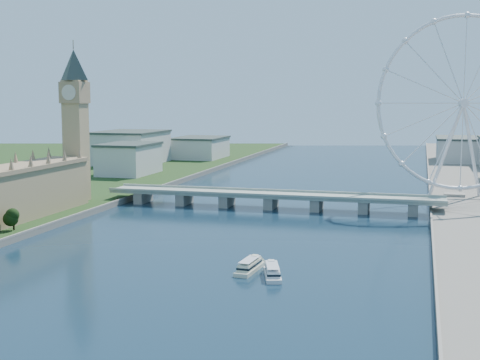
% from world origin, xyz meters
% --- Properties ---
extents(big_ben, '(20.02, 20.02, 110.00)m').
position_xyz_m(big_ben, '(-128.00, 278.00, 66.57)').
color(big_ben, tan).
rests_on(big_ben, ground).
extents(westminster_bridge, '(220.00, 22.00, 9.50)m').
position_xyz_m(westminster_bridge, '(0.00, 300.00, 6.63)').
color(westminster_bridge, gray).
rests_on(westminster_bridge, ground).
extents(london_eye, '(113.60, 39.12, 124.30)m').
position_xyz_m(london_eye, '(119.98, 355.08, 67.52)').
color(london_eye, silver).
rests_on(london_eye, ground).
extents(city_skyline, '(505.00, 280.00, 32.00)m').
position_xyz_m(city_skyline, '(39.22, 560.08, 16.96)').
color(city_skyline, beige).
rests_on(city_skyline, ground).
extents(tour_boat_near, '(8.52, 25.92, 5.59)m').
position_xyz_m(tour_boat_near, '(26.24, 141.66, 0.00)').
color(tour_boat_near, beige).
rests_on(tour_boat_near, ground).
extents(tour_boat_far, '(13.27, 26.00, 5.53)m').
position_xyz_m(tour_boat_far, '(37.41, 135.33, 0.00)').
color(tour_boat_far, silver).
rests_on(tour_boat_far, ground).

